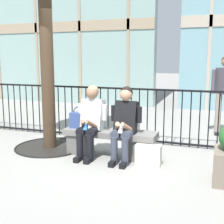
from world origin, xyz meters
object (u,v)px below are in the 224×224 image
object	(u,v)px
seated_person_with_phone	(91,119)
handbag_on_bench	(79,120)
shopping_bag	(148,155)
seated_person_companion	(125,122)
stone_bench	(110,141)
bystander_at_railing	(224,89)

from	to	relation	value
seated_person_with_phone	handbag_on_bench	size ratio (longest dim) A/B	3.18
shopping_bag	seated_person_with_phone	bearing A→B (deg)	173.03
seated_person_with_phone	seated_person_companion	bearing A→B (deg)	0.00
stone_bench	shopping_bag	world-z (taller)	shopping_bag
handbag_on_bench	shopping_bag	distance (m)	1.40
handbag_on_bench	shopping_bag	size ratio (longest dim) A/B	0.84
bystander_at_railing	shopping_bag	bearing A→B (deg)	-113.59
seated_person_with_phone	bystander_at_railing	distance (m)	3.17
shopping_bag	bystander_at_railing	bearing A→B (deg)	66.41
seated_person_with_phone	bystander_at_railing	world-z (taller)	bystander_at_railing
handbag_on_bench	bystander_at_railing	xyz separation A→B (m)	(2.39, 2.22, 0.41)
stone_bench	shopping_bag	size ratio (longest dim) A/B	3.54
seated_person_companion	shopping_bag	bearing A→B (deg)	-16.26
stone_bench	seated_person_with_phone	bearing A→B (deg)	-156.71
handbag_on_bench	bystander_at_railing	world-z (taller)	bystander_at_railing
stone_bench	seated_person_companion	distance (m)	0.50
shopping_bag	bystander_at_railing	size ratio (longest dim) A/B	0.26
stone_bench	bystander_at_railing	world-z (taller)	bystander_at_railing
stone_bench	seated_person_with_phone	size ratio (longest dim) A/B	1.32
handbag_on_bench	seated_person_companion	bearing A→B (deg)	-7.69
shopping_bag	stone_bench	bearing A→B (deg)	160.79
seated_person_with_phone	shopping_bag	world-z (taller)	seated_person_with_phone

